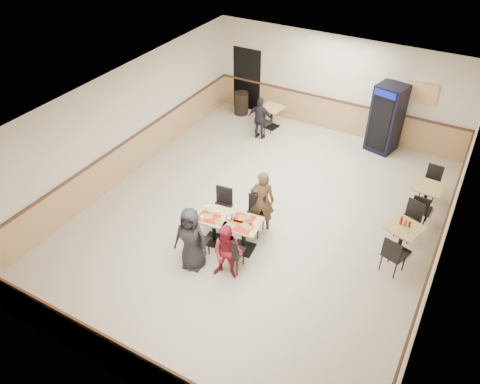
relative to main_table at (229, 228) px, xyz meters
The scene contains 20 objects.
ground 1.35m from the main_table, 81.97° to the left, with size 10.00×10.00×0.00m, color beige.
room_shell 4.25m from the main_table, 62.73° to the left, with size 10.00×10.00×10.00m.
main_table is the anchor object (origin of this frame).
main_chairs 0.06m from the main_table, behind, with size 1.46×1.82×0.98m.
diner_woman_left 1.02m from the main_table, 111.13° to the right, with size 0.74×0.48×1.51m, color black.
diner_woman_right 0.96m from the main_table, 60.85° to the right, with size 0.64×0.50×1.33m, color maroon.
diner_man_opposite 1.02m from the main_table, 68.87° to the left, with size 0.57×0.37×1.56m, color #4F3722.
lone_diner 4.91m from the main_table, 109.02° to the left, with size 0.78×0.33×1.33m, color black.
tabletop_clutter 0.29m from the main_table, 64.34° to the right, with size 1.27×0.72×0.12m.
side_table_near 3.79m from the main_table, 25.47° to the left, with size 0.88×0.88×0.76m.
side_table_near_chair_south 3.57m from the main_table, 16.67° to the left, with size 0.44×0.44×0.96m, color black, non-canonical shape.
side_table_near_chair_north 4.08m from the main_table, 33.15° to the left, with size 0.44×0.44×0.96m, color black, non-canonical shape.
side_table_far 4.96m from the main_table, 44.06° to the left, with size 0.71×0.71×0.72m.
side_table_far_chair_south 4.58m from the main_table, 38.85° to the left, with size 0.42×0.42×0.91m, color black, non-canonical shape.
side_table_far_chair_north 5.38m from the main_table, 48.49° to the left, with size 0.42×0.42×0.91m, color black, non-canonical shape.
condiment_caddy 3.79m from the main_table, 26.35° to the left, with size 0.23×0.06×0.20m.
back_table 5.66m from the main_table, 106.41° to the left, with size 0.76×0.76×0.70m.
back_table_chair_lone 5.13m from the main_table, 108.18° to the left, with size 0.41×0.41×0.89m, color black, non-canonical shape.
pepsi_cooler 6.13m from the main_table, 72.48° to the left, with size 0.92×0.92×2.02m.
trash_bin 6.47m from the main_table, 116.61° to the left, with size 0.48×0.48×0.75m, color black.
Camera 1 is at (3.86, -7.92, 7.34)m, focal length 35.00 mm.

